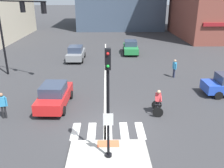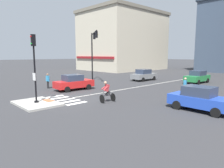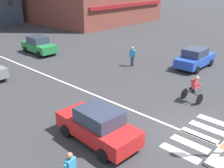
# 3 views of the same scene
# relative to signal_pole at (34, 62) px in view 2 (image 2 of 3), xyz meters

# --- Properties ---
(ground_plane) EXTENTS (300.00, 300.00, 0.00)m
(ground_plane) POSITION_rel_signal_pole_xyz_m (0.00, 2.76, -3.17)
(ground_plane) COLOR #333335
(traffic_island) EXTENTS (3.77, 2.62, 0.15)m
(traffic_island) POSITION_rel_signal_pole_xyz_m (0.00, 0.01, -3.10)
(traffic_island) COLOR #A3A099
(traffic_island) RESTS_ON ground
(tactile_pad_front) EXTENTS (1.10, 0.60, 0.01)m
(tactile_pad_front) POSITION_rel_signal_pole_xyz_m (0.00, 0.97, -3.02)
(tactile_pad_front) COLOR #DB5B38
(tactile_pad_front) RESTS_ON traffic_island
(signal_pole) EXTENTS (0.44, 0.38, 5.03)m
(signal_pole) POSITION_rel_signal_pole_xyz_m (0.00, 0.00, 0.00)
(signal_pole) COLOR black
(signal_pole) RESTS_ON traffic_island
(crosswalk_stripe_a) EXTENTS (0.44, 1.80, 0.01)m
(crosswalk_stripe_a) POSITION_rel_signal_pole_xyz_m (-1.80, 2.40, -3.17)
(crosswalk_stripe_a) COLOR silver
(crosswalk_stripe_a) RESTS_ON ground
(crosswalk_stripe_b) EXTENTS (0.44, 1.80, 0.01)m
(crosswalk_stripe_b) POSITION_rel_signal_pole_xyz_m (-0.90, 2.40, -3.17)
(crosswalk_stripe_b) COLOR silver
(crosswalk_stripe_b) RESTS_ON ground
(crosswalk_stripe_c) EXTENTS (0.44, 1.80, 0.01)m
(crosswalk_stripe_c) POSITION_rel_signal_pole_xyz_m (0.00, 2.40, -3.17)
(crosswalk_stripe_c) COLOR silver
(crosswalk_stripe_c) RESTS_ON ground
(crosswalk_stripe_d) EXTENTS (0.44, 1.80, 0.01)m
(crosswalk_stripe_d) POSITION_rel_signal_pole_xyz_m (0.90, 2.40, -3.17)
(crosswalk_stripe_d) COLOR silver
(crosswalk_stripe_d) RESTS_ON ground
(crosswalk_stripe_e) EXTENTS (0.44, 1.80, 0.01)m
(crosswalk_stripe_e) POSITION_rel_signal_pole_xyz_m (1.80, 2.40, -3.17)
(crosswalk_stripe_e) COLOR silver
(crosswalk_stripe_e) RESTS_ON ground
(lane_centre_line) EXTENTS (0.14, 28.00, 0.01)m
(lane_centre_line) POSITION_rel_signal_pole_xyz_m (-0.18, 12.76, -3.17)
(lane_centre_line) COLOR silver
(lane_centre_line) RESTS_ON ground
(traffic_light_mast) EXTENTS (5.03, 3.19, 6.84)m
(traffic_light_mast) POSITION_rel_signal_pole_xyz_m (-7.84, 11.64, 1.61)
(traffic_light_mast) COLOR black
(traffic_light_mast) RESTS_ON ground
(building_far_block) EXTENTS (15.14, 19.29, 14.32)m
(building_far_block) POSITION_rel_signal_pole_xyz_m (-21.77, 32.06, 4.00)
(building_far_block) COLOR beige
(building_far_block) RESTS_ON ground
(car_red_westbound_near) EXTENTS (2.00, 4.18, 1.64)m
(car_red_westbound_near) POSITION_rel_signal_pole_xyz_m (-3.54, 5.59, -2.36)
(car_red_westbound_near) COLOR red
(car_red_westbound_near) RESTS_ON ground
(car_grey_westbound_distant) EXTENTS (1.90, 4.13, 1.64)m
(car_grey_westbound_distant) POSITION_rel_signal_pole_xyz_m (-3.51, 17.51, -2.36)
(car_grey_westbound_distant) COLOR slate
(car_grey_westbound_distant) RESTS_ON ground
(car_green_eastbound_distant) EXTENTS (1.96, 4.16, 1.64)m
(car_green_eastbound_distant) POSITION_rel_signal_pole_xyz_m (3.00, 20.56, -2.36)
(car_green_eastbound_distant) COLOR #237A3D
(car_green_eastbound_distant) RESTS_ON ground
(car_blue_cross_right) EXTENTS (4.10, 1.85, 1.64)m
(car_blue_cross_right) POSITION_rel_signal_pole_xyz_m (9.22, 7.27, -2.36)
(car_blue_cross_right) COLOR #2347B7
(car_blue_cross_right) RESTS_ON ground
(cyclist) EXTENTS (0.79, 1.16, 1.68)m
(cyclist) POSITION_rel_signal_pole_xyz_m (3.14, 4.35, -2.30)
(cyclist) COLOR black
(cyclist) RESTS_ON ground
(pedestrian_at_curb_left) EXTENTS (0.54, 0.28, 1.67)m
(pedestrian_at_curb_left) POSITION_rel_signal_pole_xyz_m (-6.32, 4.02, -2.19)
(pedestrian_at_curb_left) COLOR black
(pedestrian_at_curb_left) RESTS_ON ground
(pedestrian_waiting_far_side) EXTENTS (0.30, 0.54, 1.67)m
(pedestrian_waiting_far_side) POSITION_rel_signal_pole_xyz_m (6.05, 11.30, -2.19)
(pedestrian_waiting_far_side) COLOR #2D334C
(pedestrian_waiting_far_side) RESTS_ON ground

